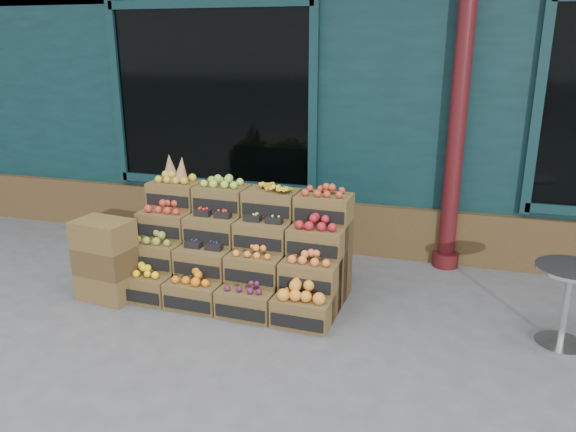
% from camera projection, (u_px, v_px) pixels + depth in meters
% --- Properties ---
extents(ground, '(60.00, 60.00, 0.00)m').
position_uv_depth(ground, '(286.00, 339.00, 4.68)').
color(ground, '#4E4E51').
rests_on(ground, ground).
extents(shop_facade, '(12.00, 6.24, 4.80)m').
position_uv_depth(shop_facade, '(385.00, 40.00, 8.62)').
color(shop_facade, black).
rests_on(shop_facade, ground).
extents(crate_display, '(2.11, 1.07, 1.30)m').
position_uv_depth(crate_display, '(238.00, 254.00, 5.44)').
color(crate_display, brown).
rests_on(crate_display, ground).
extents(spare_crates, '(0.56, 0.42, 0.78)m').
position_uv_depth(spare_crates, '(106.00, 260.00, 5.32)').
color(spare_crates, brown).
rests_on(spare_crates, ground).
extents(bistro_table, '(0.55, 0.55, 0.69)m').
position_uv_depth(bistro_table, '(567.00, 297.00, 4.46)').
color(bistro_table, '#B5B7BC').
rests_on(bistro_table, ground).
extents(shopkeeper, '(0.73, 0.54, 1.86)m').
position_uv_depth(shopkeeper, '(214.00, 152.00, 7.63)').
color(shopkeeper, '#195829').
rests_on(shopkeeper, ground).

